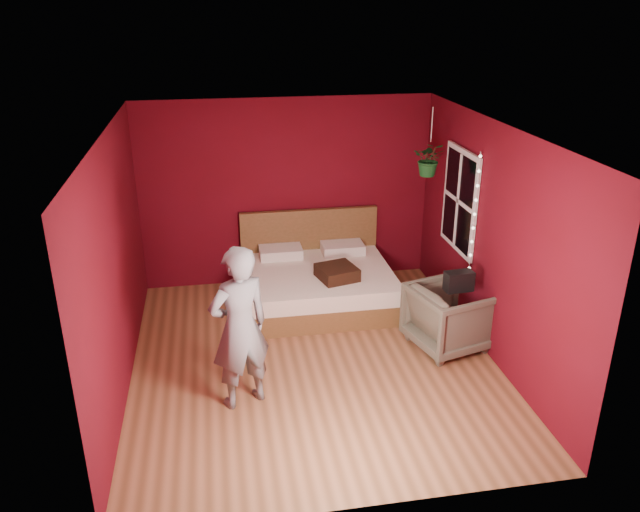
{
  "coord_description": "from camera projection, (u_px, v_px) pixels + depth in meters",
  "views": [
    {
      "loc": [
        -0.97,
        -5.99,
        3.79
      ],
      "look_at": [
        0.15,
        0.4,
        1.1
      ],
      "focal_mm": 35.0,
      "sensor_mm": 36.0,
      "label": 1
    }
  ],
  "objects": [
    {
      "name": "floor",
      "position": [
        313.0,
        360.0,
        7.06
      ],
      "size": [
        4.5,
        4.5,
        0.0
      ],
      "primitive_type": "plane",
      "color": "#99603D",
      "rests_on": "ground"
    },
    {
      "name": "room_walls",
      "position": [
        313.0,
        220.0,
        6.41
      ],
      "size": [
        4.04,
        4.54,
        2.62
      ],
      "color": "#580916",
      "rests_on": "ground"
    },
    {
      "name": "window",
      "position": [
        459.0,
        201.0,
        7.61
      ],
      "size": [
        0.05,
        0.97,
        1.27
      ],
      "color": "white",
      "rests_on": "room_walls"
    },
    {
      "name": "fairy_lights",
      "position": [
        475.0,
        214.0,
        7.13
      ],
      "size": [
        0.04,
        0.04,
        1.45
      ],
      "color": "silver",
      "rests_on": "room_walls"
    },
    {
      "name": "bed",
      "position": [
        318.0,
        282.0,
        8.33
      ],
      "size": [
        1.94,
        1.65,
        1.07
      ],
      "color": "brown",
      "rests_on": "ground"
    },
    {
      "name": "person",
      "position": [
        240.0,
        328.0,
        6.01
      ],
      "size": [
        0.73,
        0.61,
        1.7
      ],
      "primitive_type": "imported",
      "rotation": [
        0.0,
        0.0,
        3.54
      ],
      "color": "slate",
      "rests_on": "ground"
    },
    {
      "name": "armchair",
      "position": [
        449.0,
        317.0,
        7.2
      ],
      "size": [
        1.02,
        1.01,
        0.76
      ],
      "primitive_type": "imported",
      "rotation": [
        0.0,
        0.0,
        1.84
      ],
      "color": "#605E4C",
      "rests_on": "ground"
    },
    {
      "name": "handbag",
      "position": [
        459.0,
        281.0,
        6.94
      ],
      "size": [
        0.33,
        0.18,
        0.23
      ],
      "primitive_type": "cube",
      "rotation": [
        0.0,
        0.0,
        0.08
      ],
      "color": "black",
      "rests_on": "armchair"
    },
    {
      "name": "throw_pillow",
      "position": [
        337.0,
        273.0,
        7.91
      ],
      "size": [
        0.55,
        0.55,
        0.16
      ],
      "primitive_type": "cube",
      "rotation": [
        0.0,
        0.0,
        0.25
      ],
      "color": "#311B10",
      "rests_on": "bed"
    },
    {
      "name": "hanging_plant",
      "position": [
        430.0,
        159.0,
        7.6
      ],
      "size": [
        0.48,
        0.45,
        0.84
      ],
      "color": "silver",
      "rests_on": "room_walls"
    }
  ]
}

